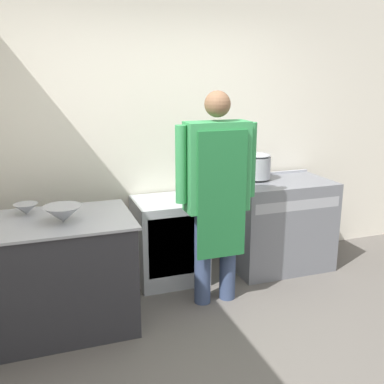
{
  "coord_description": "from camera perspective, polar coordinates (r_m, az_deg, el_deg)",
  "views": [
    {
      "loc": [
        -1.13,
        -2.35,
        1.93
      ],
      "look_at": [
        0.04,
        0.99,
        0.99
      ],
      "focal_mm": 42.0,
      "sensor_mm": 36.0,
      "label": 1
    }
  ],
  "objects": [
    {
      "name": "stock_pot",
      "position": [
        4.49,
        8.25,
        3.36
      ],
      "size": [
        0.27,
        0.27,
        0.26
      ],
      "color": "#9EA0A8",
      "rests_on": "stove"
    },
    {
      "name": "person_cook",
      "position": [
        3.69,
        3.16,
        0.85
      ],
      "size": [
        0.7,
        0.24,
        1.8
      ],
      "color": "#38476B",
      "rests_on": "ground_plane"
    },
    {
      "name": "mixing_bowl",
      "position": [
        3.4,
        -16.08,
        -2.69
      ],
      "size": [
        0.28,
        0.28,
        0.12
      ],
      "color": "#9EA0A8",
      "rests_on": "prep_counter"
    },
    {
      "name": "small_bowl",
      "position": [
        3.67,
        -20.32,
        -2.04
      ],
      "size": [
        0.18,
        0.18,
        0.08
      ],
      "color": "#9EA0A8",
      "rests_on": "prep_counter"
    },
    {
      "name": "stove",
      "position": [
        4.65,
        11.04,
        -3.99
      ],
      "size": [
        0.97,
        0.65,
        0.92
      ],
      "color": "slate",
      "rests_on": "ground_plane"
    },
    {
      "name": "fridge_unit",
      "position": [
        4.29,
        -2.89,
        -6.11
      ],
      "size": [
        0.64,
        0.57,
        0.79
      ],
      "color": "#A8ADB2",
      "rests_on": "ground_plane"
    },
    {
      "name": "prep_counter",
      "position": [
        3.64,
        -16.56,
        -9.96
      ],
      "size": [
        1.14,
        0.78,
        0.88
      ],
      "color": "#2D2D33",
      "rests_on": "ground_plane"
    },
    {
      "name": "ground_plane",
      "position": [
        3.25,
        5.46,
        -21.74
      ],
      "size": [
        14.0,
        14.0,
        0.0
      ],
      "primitive_type": "plane",
      "color": "#5B5651"
    },
    {
      "name": "wall_back",
      "position": [
        4.37,
        -4.18,
        7.17
      ],
      "size": [
        8.0,
        0.05,
        2.7
      ],
      "color": "silver",
      "rests_on": "ground_plane"
    }
  ]
}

